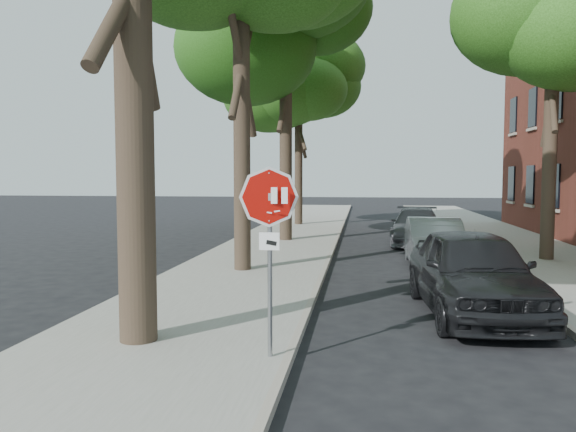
# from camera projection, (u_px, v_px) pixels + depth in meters

# --- Properties ---
(ground) EXTENTS (120.00, 120.00, 0.00)m
(ground) POSITION_uv_depth(u_px,v_px,m) (321.00, 367.00, 7.64)
(ground) COLOR black
(ground) RESTS_ON ground
(sidewalk_left) EXTENTS (4.00, 55.00, 0.12)m
(sidewalk_left) POSITION_uv_depth(u_px,v_px,m) (275.00, 247.00, 19.83)
(sidewalk_left) COLOR gray
(sidewalk_left) RESTS_ON ground
(sidewalk_right) EXTENTS (4.00, 55.00, 0.12)m
(sidewalk_right) POSITION_uv_depth(u_px,v_px,m) (527.00, 252.00, 18.71)
(sidewalk_right) COLOR gray
(sidewalk_right) RESTS_ON ground
(curb_left) EXTENTS (0.12, 55.00, 0.13)m
(curb_left) POSITION_uv_depth(u_px,v_px,m) (333.00, 248.00, 19.56)
(curb_left) COLOR #9E9384
(curb_left) RESTS_ON ground
(curb_right) EXTENTS (0.12, 55.00, 0.13)m
(curb_right) POSITION_uv_depth(u_px,v_px,m) (463.00, 251.00, 18.98)
(curb_right) COLOR #9E9384
(curb_right) RESTS_ON ground
(stop_sign) EXTENTS (0.76, 0.34, 2.61)m
(stop_sign) POSITION_uv_depth(u_px,v_px,m) (269.00, 224.00, 7.57)
(stop_sign) COLOR gray
(stop_sign) RESTS_ON sidewalk_left
(tree_mid_b) EXTENTS (5.88, 5.46, 10.36)m
(tree_mid_b) POSITION_uv_depth(u_px,v_px,m) (286.00, 34.00, 21.34)
(tree_mid_b) COLOR black
(tree_mid_b) RESTS_ON sidewalk_left
(tree_far) EXTENTS (5.29, 4.91, 9.33)m
(tree_far) POSITION_uv_depth(u_px,v_px,m) (299.00, 84.00, 28.35)
(tree_far) COLOR black
(tree_far) RESTS_ON sidewalk_left
(tree_right) EXTENTS (5.29, 4.91, 9.33)m
(tree_right) POSITION_uv_depth(u_px,v_px,m) (552.00, 17.00, 16.33)
(tree_right) COLOR black
(tree_right) RESTS_ON sidewalk_right
(car_a) EXTENTS (2.21, 4.85, 1.61)m
(car_a) POSITION_uv_depth(u_px,v_px,m) (473.00, 272.00, 10.49)
(car_a) COLOR black
(car_a) RESTS_ON ground
(car_b) EXTENTS (1.49, 4.21, 1.38)m
(car_b) POSITION_uv_depth(u_px,v_px,m) (435.00, 243.00, 15.99)
(car_b) COLOR #919598
(car_b) RESTS_ON ground
(car_c) EXTENTS (2.31, 4.83, 1.36)m
(car_c) POSITION_uv_depth(u_px,v_px,m) (417.00, 226.00, 21.27)
(car_c) COLOR #4B4A4F
(car_c) RESTS_ON ground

